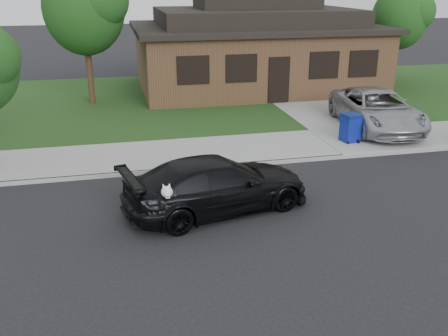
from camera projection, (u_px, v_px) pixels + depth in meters
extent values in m
plane|color=black|center=(266.00, 215.00, 12.63)|extent=(120.00, 120.00, 0.00)
cube|color=gray|center=(223.00, 151.00, 17.17)|extent=(60.00, 3.00, 0.12)
cube|color=gray|center=(233.00, 165.00, 15.80)|extent=(60.00, 0.12, 0.12)
cube|color=#193814|center=(187.00, 99.00, 24.46)|extent=(60.00, 13.00, 0.13)
cube|color=gray|center=(326.00, 107.00, 22.97)|extent=(4.50, 13.00, 0.14)
imported|color=black|center=(217.00, 185.00, 12.65)|extent=(5.16, 3.03, 1.40)
ellipsoid|color=white|center=(166.00, 192.00, 11.48)|extent=(0.34, 0.40, 0.30)
sphere|color=white|center=(167.00, 192.00, 11.24)|extent=(0.26, 0.26, 0.26)
cube|color=white|center=(168.00, 196.00, 11.14)|extent=(0.09, 0.12, 0.08)
sphere|color=black|center=(168.00, 197.00, 11.08)|extent=(0.04, 0.04, 0.04)
cone|color=white|center=(163.00, 186.00, 11.22)|extent=(0.11, 0.11, 0.14)
cone|color=white|center=(169.00, 185.00, 11.25)|extent=(0.11, 0.11, 0.14)
imported|color=#A7A9AE|center=(377.00, 109.00, 19.27)|extent=(3.04, 5.54, 1.47)
cube|color=navy|center=(350.00, 129.00, 17.76)|extent=(0.64, 0.64, 0.92)
cube|color=#071858|center=(352.00, 115.00, 17.58)|extent=(0.70, 0.70, 0.10)
cylinder|color=black|center=(348.00, 142.00, 17.60)|extent=(0.07, 0.15, 0.14)
cylinder|color=black|center=(358.00, 142.00, 17.68)|extent=(0.07, 0.15, 0.14)
cube|color=#422B1C|center=(255.00, 59.00, 26.56)|extent=(12.00, 8.00, 3.00)
cube|color=black|center=(256.00, 27.00, 25.98)|extent=(12.60, 8.60, 0.25)
cube|color=black|center=(256.00, 16.00, 25.79)|extent=(10.00, 6.50, 0.80)
cube|color=black|center=(256.00, 2.00, 25.55)|extent=(6.00, 3.50, 0.60)
cube|color=black|center=(279.00, 80.00, 23.02)|extent=(1.00, 0.06, 2.10)
cube|color=black|center=(193.00, 70.00, 21.99)|extent=(1.30, 0.05, 1.10)
cube|color=black|center=(241.00, 68.00, 22.44)|extent=(1.30, 0.05, 1.10)
cube|color=black|center=(324.00, 65.00, 23.27)|extent=(1.30, 0.05, 1.10)
cube|color=black|center=(363.00, 64.00, 23.69)|extent=(1.30, 0.05, 1.10)
cylinder|color=#332114|center=(90.00, 77.00, 23.06)|extent=(0.28, 0.28, 2.48)
ellipsoid|color=#143811|center=(84.00, 8.00, 21.99)|extent=(3.60, 3.60, 4.14)
sphere|color=#26591E|center=(100.00, 0.00, 21.52)|extent=(2.52, 2.52, 2.52)
cylinder|color=#332114|center=(394.00, 64.00, 27.93)|extent=(0.28, 0.28, 2.03)
ellipsoid|color=#143811|center=(400.00, 17.00, 27.04)|extent=(3.00, 3.00, 3.45)
sphere|color=#26591E|center=(415.00, 12.00, 26.65)|extent=(2.10, 2.10, 2.10)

